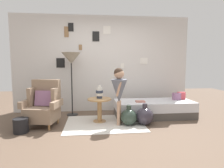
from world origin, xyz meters
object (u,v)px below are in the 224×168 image
daybed (154,109)px  vase_striped (99,93)px  person_child (119,88)px  demijohn_far (145,116)px  demijohn_near (129,117)px  book_on_daybed (140,101)px  magazine_basket (21,125)px  side_table (100,105)px  floor_lamp (71,60)px  armchair (44,105)px

daybed → vase_striped: vase_striped is taller
person_child → demijohn_far: person_child is taller
demijohn_near → demijohn_far: demijohn_far is taller
book_on_daybed → magazine_basket: 2.61m
person_child → magazine_basket: person_child is taller
side_table → magazine_basket: bearing=-161.3°
vase_striped → floor_lamp: size_ratio=0.19×
armchair → demijohn_far: 2.18m
side_table → vase_striped: vase_striped is taller
demijohn_near → floor_lamp: bearing=143.1°
demijohn_far → magazine_basket: size_ratio=1.65×
daybed → side_table: (-1.36, -0.27, 0.18)m
floor_lamp → magazine_basket: 1.92m
book_on_daybed → floor_lamp: bearing=163.4°
vase_striped → demijohn_far: size_ratio=0.64×
person_child → book_on_daybed: bearing=36.2°
vase_striped → book_on_daybed: 1.02m
daybed → floor_lamp: size_ratio=1.20×
person_child → demijohn_far: 0.82m
vase_striped → floor_lamp: floor_lamp is taller
book_on_daybed → daybed: bearing=16.2°
vase_striped → floor_lamp: 1.17m
vase_striped → person_child: person_child is taller
magazine_basket → vase_striped: bearing=20.0°
vase_striped → magazine_basket: vase_striped is taller
side_table → demijohn_far: (0.96, -0.31, -0.19)m
floor_lamp → daybed: bearing=-10.7°
daybed → floor_lamp: bearing=169.3°
side_table → floor_lamp: bearing=135.8°
daybed → side_table: side_table is taller
book_on_daybed → person_child: bearing=-143.8°
side_table → armchair: bearing=-175.0°
floor_lamp → person_child: bearing=-40.5°
vase_striped → demijohn_far: bearing=-20.2°
demijohn_near → demijohn_far: size_ratio=0.95×
person_child → book_on_daybed: size_ratio=5.57×
side_table → person_child: size_ratio=0.44×
daybed → floor_lamp: (-2.02, 0.38, 1.20)m
daybed → magazine_basket: 2.99m
side_table → floor_lamp: size_ratio=0.34×
armchair → book_on_daybed: 2.19m
side_table → demijohn_near: 0.71m
daybed → floor_lamp: floor_lamp is taller
magazine_basket → person_child: bearing=7.4°
demijohn_far → vase_striped: bearing=159.8°
demijohn_near → person_child: bearing=167.9°
armchair → person_child: 1.64m
floor_lamp → person_child: size_ratio=1.30×
vase_striped → magazine_basket: bearing=-160.0°
daybed → floor_lamp: 2.38m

